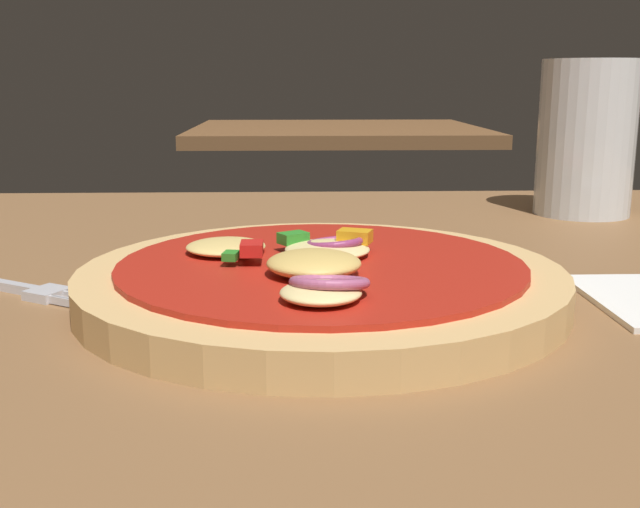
# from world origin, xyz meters

# --- Properties ---
(dining_table) EXTENTS (1.39, 0.80, 0.03)m
(dining_table) POSITION_xyz_m (0.00, 0.00, 0.01)
(dining_table) COLOR brown
(dining_table) RESTS_ON ground
(pizza) EXTENTS (0.25, 0.25, 0.03)m
(pizza) POSITION_xyz_m (0.05, 0.01, 0.04)
(pizza) COLOR tan
(pizza) RESTS_ON dining_table
(beer_glass) EXTENTS (0.08, 0.08, 0.13)m
(beer_glass) POSITION_xyz_m (0.28, 0.26, 0.09)
(beer_glass) COLOR silver
(beer_glass) RESTS_ON dining_table
(background_table) EXTENTS (0.68, 0.62, 0.03)m
(background_table) POSITION_xyz_m (0.14, 1.49, 0.01)
(background_table) COLOR brown
(background_table) RESTS_ON ground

